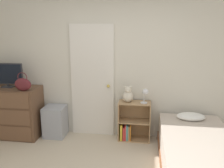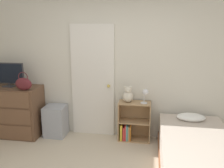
{
  "view_description": "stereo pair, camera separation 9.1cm",
  "coord_description": "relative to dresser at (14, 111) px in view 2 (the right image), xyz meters",
  "views": [
    {
      "loc": [
        0.57,
        -2.41,
        2.05
      ],
      "look_at": [
        0.01,
        1.66,
        1.04
      ],
      "focal_mm": 40.0,
      "sensor_mm": 36.0,
      "label": 1
    },
    {
      "loc": [
        0.66,
        -2.39,
        2.05
      ],
      "look_at": [
        0.01,
        1.66,
        1.04
      ],
      "focal_mm": 40.0,
      "sensor_mm": 36.0,
      "label": 2
    }
  ],
  "objects": [
    {
      "name": "wall_back",
      "position": [
        1.82,
        0.32,
        0.82
      ],
      "size": [
        10.0,
        0.06,
        2.55
      ],
      "color": "beige",
      "rests_on": "ground_plane"
    },
    {
      "name": "dresser",
      "position": [
        0.0,
        0.0,
        0.0
      ],
      "size": [
        1.0,
        0.54,
        0.92
      ],
      "color": "brown",
      "rests_on": "ground_plane"
    },
    {
      "name": "door_closed",
      "position": [
        1.44,
        0.27,
        0.56
      ],
      "size": [
        0.78,
        0.09,
        2.03
      ],
      "color": "silver",
      "rests_on": "ground_plane"
    },
    {
      "name": "desk_lamp",
      "position": [
        2.39,
        0.08,
        0.42
      ],
      "size": [
        0.13,
        0.13,
        0.26
      ],
      "color": "silver",
      "rests_on": "bookshelf"
    },
    {
      "name": "storage_bin",
      "position": [
        0.77,
        0.08,
        -0.18
      ],
      "size": [
        0.38,
        0.38,
        0.56
      ],
      "color": "#999EA8",
      "rests_on": "ground_plane"
    },
    {
      "name": "bed",
      "position": [
        3.15,
        -0.69,
        -0.22
      ],
      "size": [
        1.03,
        1.94,
        0.59
      ],
      "color": "brown",
      "rests_on": "ground_plane"
    },
    {
      "name": "tv",
      "position": [
        -0.06,
        0.03,
        0.69
      ],
      "size": [
        0.59,
        0.16,
        0.43
      ],
      "color": "#2D2D33",
      "rests_on": "dresser"
    },
    {
      "name": "bookshelf",
      "position": [
        2.17,
        0.13,
        -0.17
      ],
      "size": [
        0.56,
        0.29,
        0.7
      ],
      "color": "tan",
      "rests_on": "ground_plane"
    },
    {
      "name": "handbag",
      "position": [
        0.33,
        -0.17,
        0.57
      ],
      "size": [
        0.29,
        0.12,
        0.32
      ],
      "color": "#591E23",
      "rests_on": "dresser"
    },
    {
      "name": "teddy_bear",
      "position": [
        2.1,
        0.12,
        0.37
      ],
      "size": [
        0.19,
        0.19,
        0.29
      ],
      "color": "beige",
      "rests_on": "bookshelf"
    }
  ]
}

